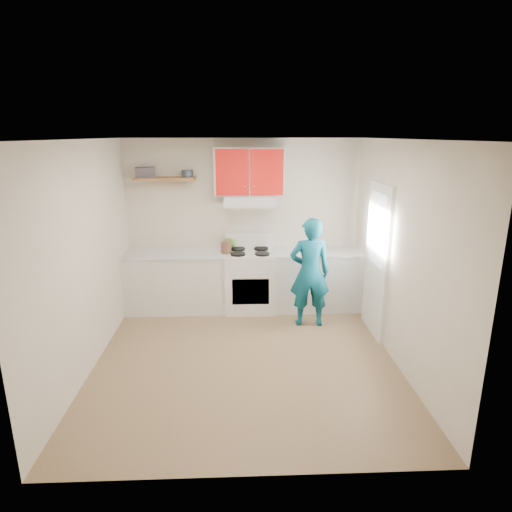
{
  "coord_description": "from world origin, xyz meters",
  "views": [
    {
      "loc": [
        -0.07,
        -4.76,
        2.65
      ],
      "look_at": [
        0.15,
        0.55,
        1.15
      ],
      "focal_mm": 30.28,
      "sensor_mm": 36.0,
      "label": 1
    }
  ],
  "objects_px": {
    "crock": "(226,248)",
    "person": "(310,273)",
    "kettle": "(229,243)",
    "stove": "(250,281)",
    "tin": "(187,173)"
  },
  "relations": [
    {
      "from": "crock",
      "to": "person",
      "type": "distance_m",
      "value": 1.34
    },
    {
      "from": "tin",
      "to": "crock",
      "type": "distance_m",
      "value": 1.25
    },
    {
      "from": "tin",
      "to": "crock",
      "type": "height_order",
      "value": "tin"
    },
    {
      "from": "kettle",
      "to": "stove",
      "type": "bearing_deg",
      "value": -16.2
    },
    {
      "from": "crock",
      "to": "person",
      "type": "height_order",
      "value": "person"
    },
    {
      "from": "tin",
      "to": "kettle",
      "type": "xyz_separation_m",
      "value": [
        0.6,
        0.03,
        -1.08
      ]
    },
    {
      "from": "kettle",
      "to": "person",
      "type": "bearing_deg",
      "value": -15.4
    },
    {
      "from": "stove",
      "to": "kettle",
      "type": "relative_size",
      "value": 4.52
    },
    {
      "from": "stove",
      "to": "tin",
      "type": "relative_size",
      "value": 5.47
    },
    {
      "from": "stove",
      "to": "tin",
      "type": "xyz_separation_m",
      "value": [
        -0.92,
        0.21,
        1.63
      ]
    },
    {
      "from": "kettle",
      "to": "person",
      "type": "height_order",
      "value": "person"
    },
    {
      "from": "tin",
      "to": "person",
      "type": "distance_m",
      "value": 2.33
    },
    {
      "from": "stove",
      "to": "crock",
      "type": "bearing_deg",
      "value": -175.79
    },
    {
      "from": "stove",
      "to": "kettle",
      "type": "height_order",
      "value": "kettle"
    },
    {
      "from": "stove",
      "to": "person",
      "type": "bearing_deg",
      "value": -36.58
    }
  ]
}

